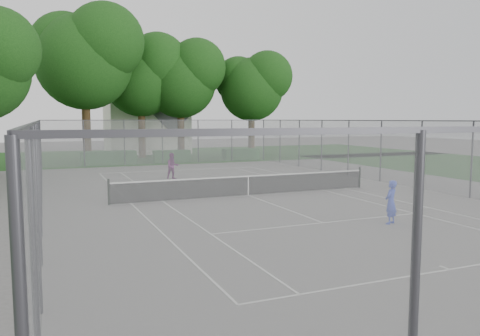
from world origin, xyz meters
name	(u,v)px	position (x,y,z in m)	size (l,w,h in m)	color
ground	(248,195)	(0.00, 0.00, 0.00)	(120.00, 120.00, 0.00)	slate
grass_far	(141,156)	(0.00, 26.00, 0.00)	(60.00, 20.00, 0.00)	#174112
court_markings	(248,195)	(0.00, 0.00, 0.01)	(11.03, 23.83, 0.01)	silver
tennis_net	(248,185)	(0.00, 0.00, 0.51)	(12.87, 0.10, 1.10)	black
perimeter_fence	(248,157)	(0.00, 0.00, 1.81)	(18.08, 34.08, 3.52)	#38383D
tree_far_left	(86,54)	(-5.32, 20.92, 8.91)	(9.02, 8.23, 12.96)	#362413
tree_far_midleft	(142,72)	(-0.23, 23.59, 7.83)	(7.92, 7.24, 11.39)	#362413
tree_far_midright	(181,76)	(3.28, 22.74, 7.54)	(7.63, 6.97, 10.97)	#362413
tree_far_right	(253,84)	(10.16, 21.88, 6.95)	(7.03, 6.42, 10.11)	#362413
hedge_left	(109,158)	(-4.11, 18.01, 0.53)	(4.22, 1.26, 1.05)	#194E1B
hedge_mid	(172,156)	(1.10, 18.41, 0.48)	(3.08, 0.88, 0.97)	#194E1B
hedge_right	(241,154)	(7.41, 18.40, 0.47)	(3.16, 1.16, 0.95)	#194E1B
house	(146,114)	(1.34, 29.69, 4.08)	(8.14, 6.31, 10.13)	white
girl_player	(391,202)	(2.06, -7.41, 0.75)	(0.55, 0.36, 1.51)	#3346C1
woman_player	(173,166)	(-1.74, 7.29, 0.78)	(0.76, 0.59, 1.56)	#672260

